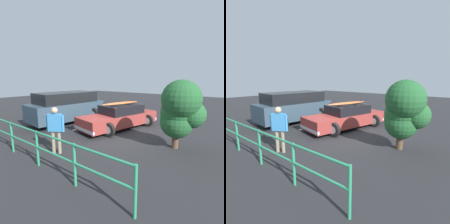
{
  "view_description": "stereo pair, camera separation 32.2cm",
  "coord_description": "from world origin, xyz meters",
  "views": [
    {
      "loc": [
        -4.83,
        6.73,
        2.6
      ],
      "look_at": [
        0.43,
        -0.11,
        0.95
      ],
      "focal_mm": 28.0,
      "sensor_mm": 36.0,
      "label": 1
    },
    {
      "loc": [
        -5.08,
        6.53,
        2.6
      ],
      "look_at": [
        0.43,
        -0.11,
        0.95
      ],
      "focal_mm": 28.0,
      "sensor_mm": 36.0,
      "label": 2
    }
  ],
  "objects": [
    {
      "name": "suv_car",
      "position": [
        3.57,
        0.24,
        0.95
      ],
      "size": [
        3.01,
        4.62,
        1.82
      ],
      "color": "#334756",
      "rests_on": "ground"
    },
    {
      "name": "bush_near_left",
      "position": [
        -2.97,
        0.32,
        1.45
      ],
      "size": [
        1.56,
        1.44,
        2.58
      ],
      "color": "brown",
      "rests_on": "ground"
    },
    {
      "name": "sedan_car",
      "position": [
        0.42,
        -0.75,
        0.6
      ],
      "size": [
        2.86,
        4.69,
        1.51
      ],
      "color": "#9E3833",
      "rests_on": "ground"
    },
    {
      "name": "parking_stripe",
      "position": [
        2.0,
        -0.71,
        0.0
      ],
      "size": [
        0.12,
        3.8,
        0.0
      ],
      "primitive_type": "cube",
      "rotation": [
        0.0,
        0.0,
        1.57
      ],
      "color": "silver",
      "rests_on": "ground"
    },
    {
      "name": "ground_plane",
      "position": [
        0.0,
        0.0,
        -0.01
      ],
      "size": [
        44.0,
        44.0,
        0.02
      ],
      "primitive_type": "cube",
      "color": "#28282B",
      "rests_on": "ground"
    },
    {
      "name": "person_bystander",
      "position": [
        0.28,
        3.31,
        0.99
      ],
      "size": [
        0.57,
        0.4,
        1.65
      ],
      "color": "gray",
      "rests_on": "ground"
    },
    {
      "name": "railing_fence",
      "position": [
        1.61,
        4.2,
        0.73
      ],
      "size": [
        10.12,
        0.09,
        1.1
      ],
      "color": "#2D9366",
      "rests_on": "ground"
    }
  ]
}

